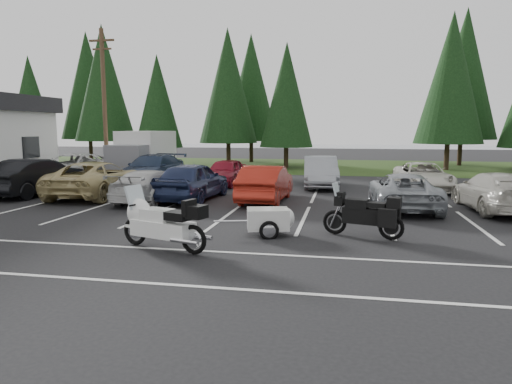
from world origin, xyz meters
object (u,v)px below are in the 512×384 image
(cargo_trailer, at_px, (268,222))
(car_near_3, at_px, (151,186))
(touring_motorcycle, at_px, (163,218))
(adventure_motorcycle, at_px, (363,210))
(box_truck, at_px, (140,155))
(car_near_7, at_px, (496,192))
(car_far_1, at_px, (152,169))
(car_far_3, at_px, (320,172))
(car_near_1, at_px, (37,177))
(car_near_4, at_px, (192,181))
(utility_pole, at_px, (104,101))
(car_far_2, at_px, (225,172))
(car_near_6, at_px, (403,191))
(car_near_2, at_px, (97,179))
(car_near_5, at_px, (266,183))
(car_far_0, at_px, (74,168))
(car_far_4, at_px, (423,177))

(cargo_trailer, bearing_deg, car_near_3, 124.21)
(touring_motorcycle, xyz_separation_m, adventure_motorcycle, (4.95, 2.32, -0.03))
(box_truck, bearing_deg, car_near_7, -25.41)
(box_truck, distance_m, adventure_motorcycle, 18.92)
(car_far_1, height_order, car_far_3, car_far_1)
(car_near_3, relative_size, touring_motorcycle, 1.59)
(car_near_1, bearing_deg, car_near_4, -175.06)
(car_near_1, distance_m, car_far_1, 6.09)
(car_near_3, bearing_deg, adventure_motorcycle, 153.36)
(utility_pole, distance_m, cargo_trailer, 18.83)
(utility_pole, height_order, cargo_trailer, utility_pole)
(car_far_2, relative_size, adventure_motorcycle, 1.66)
(car_near_6, bearing_deg, car_far_3, -62.61)
(car_near_2, height_order, touring_motorcycle, touring_motorcycle)
(car_near_4, distance_m, car_near_5, 3.17)
(car_near_2, bearing_deg, car_far_0, -52.68)
(car_near_1, relative_size, car_near_4, 1.05)
(box_truck, height_order, adventure_motorcycle, box_truck)
(car_near_5, bearing_deg, adventure_motorcycle, 124.40)
(utility_pole, bearing_deg, car_near_6, -26.30)
(car_near_4, height_order, car_near_6, car_near_4)
(car_far_2, bearing_deg, car_near_2, -128.40)
(car_far_1, bearing_deg, utility_pole, 151.16)
(car_near_3, height_order, car_far_2, car_far_2)
(car_near_1, distance_m, car_far_0, 5.39)
(car_far_3, relative_size, adventure_motorcycle, 1.92)
(utility_pole, distance_m, car_far_1, 6.12)
(car_near_1, relative_size, car_near_5, 1.10)
(cargo_trailer, bearing_deg, car_near_2, 131.32)
(car_far_4, bearing_deg, cargo_trailer, -121.25)
(car_far_0, xyz_separation_m, car_far_2, (9.03, 0.03, -0.09))
(car_near_1, relative_size, car_near_3, 1.11)
(car_near_4, xyz_separation_m, touring_motorcycle, (1.94, -7.98, -0.02))
(car_far_4, bearing_deg, car_far_1, 176.88)
(utility_pole, xyz_separation_m, touring_motorcycle, (10.08, -15.53, -3.90))
(car_near_6, relative_size, adventure_motorcycle, 1.95)
(car_far_0, xyz_separation_m, adventure_motorcycle, (15.86, -10.90, -0.04))
(utility_pole, distance_m, car_far_0, 4.60)
(car_near_7, distance_m, car_far_4, 5.84)
(car_near_5, xyz_separation_m, car_far_2, (-3.10, 5.12, -0.04))
(car_near_7, bearing_deg, box_truck, -29.18)
(utility_pole, bearing_deg, car_far_4, -7.66)
(car_far_4, distance_m, adventure_motorcycle, 11.24)
(car_far_3, bearing_deg, car_near_2, -156.31)
(utility_pole, bearing_deg, cargo_trailer, -47.43)
(car_far_1, relative_size, car_far_4, 1.12)
(car_near_5, height_order, car_far_1, car_far_1)
(car_near_1, relative_size, car_near_6, 1.03)
(car_far_1, xyz_separation_m, car_far_3, (9.23, 0.37, -0.01))
(car_near_1, relative_size, car_near_2, 0.89)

